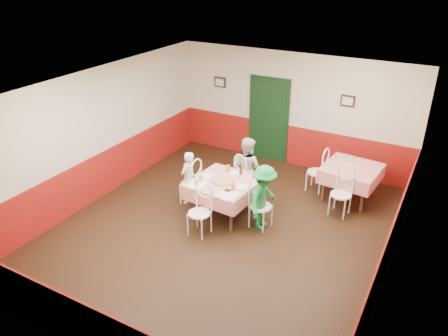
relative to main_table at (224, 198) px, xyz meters
The scene contains 39 objects.
floor 0.70m from the main_table, 63.07° to the right, with size 7.00×7.00×0.00m, color black.
ceiling 2.50m from the main_table, 63.07° to the right, with size 7.00×7.00×0.00m, color white.
back_wall 3.16m from the main_table, 84.85° to the left, with size 6.00×0.10×2.80m, color beige.
front_wall 4.16m from the main_table, 86.19° to the right, with size 6.00×0.10×2.80m, color beige.
left_wall 2.97m from the main_table, 169.08° to the right, with size 0.10×7.00×2.80m, color beige.
right_wall 3.47m from the main_table, ahead, with size 0.10×7.00×2.80m, color beige.
wainscot_back 2.97m from the main_table, 84.83° to the left, with size 6.00×0.03×1.00m, color maroon.
wainscot_front 4.02m from the main_table, 86.18° to the right, with size 6.00×0.03×1.00m, color maroon.
wainscot_left 2.77m from the main_table, 169.02° to the right, with size 0.03×7.00×1.00m, color maroon.
wainscot_right 3.30m from the main_table, ahead, with size 0.03×7.00×1.00m, color maroon.
door 3.02m from the main_table, 96.48° to the left, with size 0.96×0.06×2.10m, color black.
picture_left 3.70m from the main_table, 120.65° to the left, with size 0.32×0.03×0.26m, color black.
picture_right 3.63m from the main_table, 61.79° to the left, with size 0.32×0.03×0.26m, color black.
thermostat 3.53m from the main_table, 119.18° to the left, with size 0.10×0.03×0.10m, color white.
main_table is the anchor object (origin of this frame).
second_table 2.80m from the main_table, 42.27° to the left, with size 1.12×1.12×0.77m, color red.
chair_left 0.85m from the main_table, behind, with size 0.42×0.42×0.90m, color white, non-canonical shape.
chair_right 0.85m from the main_table, ahead, with size 0.42×0.42×0.90m, color white, non-canonical shape.
chair_far 0.85m from the main_table, 85.66° to the left, with size 0.42×0.42×0.90m, color white, non-canonical shape.
chair_near 0.85m from the main_table, 94.34° to the right, with size 0.42×0.42×0.90m, color white, non-canonical shape.
chair_second_a 2.30m from the main_table, 54.93° to the left, with size 0.42×0.42×0.90m, color white, non-canonical shape.
chair_second_b 2.36m from the main_table, 28.67° to the left, with size 0.42×0.42×0.90m, color white, non-canonical shape.
pizza 0.40m from the main_table, 97.36° to the right, with size 0.41×0.41×0.03m, color #B74723.
plate_left 0.56m from the main_table, behind, with size 0.25×0.25×0.01m, color white.
plate_right 0.58m from the main_table, ahead, with size 0.25×0.25×0.01m, color white.
plate_far 0.57m from the main_table, 85.08° to the left, with size 0.25×0.25×0.01m, color white.
glass_a 0.65m from the main_table, 148.00° to the right, with size 0.07×0.07×0.13m, color #BF7219.
glass_b 0.62m from the main_table, 37.13° to the right, with size 0.08×0.08×0.14m, color #BF7219.
glass_c 0.62m from the main_table, 107.34° to the left, with size 0.08×0.08×0.15m, color #BF7219.
beer_bottle 0.66m from the main_table, 69.51° to the left, with size 0.06×0.06×0.21m, color #381C0A.
shaker_a 0.73m from the main_table, 136.62° to the right, with size 0.04×0.04×0.09m, color silver.
shaker_b 0.72m from the main_table, 129.94° to the right, with size 0.04×0.04×0.09m, color silver.
shaker_c 0.71m from the main_table, 148.37° to the right, with size 0.04×0.04×0.09m, color #B23319.
menu_left 0.66m from the main_table, 139.45° to the right, with size 0.30×0.40×0.00m, color white.
menu_right 0.67m from the main_table, 53.45° to the right, with size 0.30×0.40×0.00m, color white.
wallet 0.57m from the main_table, 51.21° to the right, with size 0.11×0.09×0.02m, color black.
diner_left 0.92m from the main_table, behind, with size 0.43×0.28×1.17m, color gray.
diner_far 0.95m from the main_table, 85.66° to the left, with size 0.67×0.52×1.38m, color gray.
diner_right 0.94m from the main_table, ahead, with size 0.86×0.49×1.32m, color gray.
Camera 1 is at (3.44, -6.19, 4.82)m, focal length 35.00 mm.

